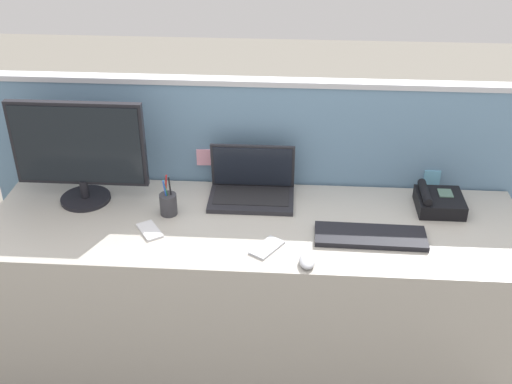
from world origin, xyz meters
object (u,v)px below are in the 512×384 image
keyboard_main (370,236)px  cell_phone_white_slab (150,230)px  laptop (252,185)px  computer_mouse_right_hand (307,261)px  desktop_monitor (79,149)px  desk_phone (438,202)px  cell_phone_silver_slab (267,248)px  pen_cup (168,204)px

keyboard_main → cell_phone_white_slab: bearing=-178.4°
laptop → computer_mouse_right_hand: bearing=-63.3°
laptop → cell_phone_white_slab: 0.50m
desktop_monitor → desk_phone: size_ratio=2.91×
desktop_monitor → cell_phone_white_slab: 0.47m
cell_phone_white_slab → computer_mouse_right_hand: bearing=-49.4°
desk_phone → cell_phone_white_slab: size_ratio=1.45×
desktop_monitor → computer_mouse_right_hand: 1.09m
desktop_monitor → cell_phone_silver_slab: bearing=-21.6°
computer_mouse_right_hand → cell_phone_silver_slab: size_ratio=0.68×
desktop_monitor → keyboard_main: bearing=-10.5°
desk_phone → cell_phone_silver_slab: 0.80m
desk_phone → keyboard_main: 0.40m
pen_cup → cell_phone_white_slab: 0.16m
desktop_monitor → keyboard_main: (1.23, -0.23, -0.23)m
computer_mouse_right_hand → desk_phone: bearing=36.9°
computer_mouse_right_hand → pen_cup: size_ratio=0.54×
desktop_monitor → laptop: size_ratio=1.55×
pen_cup → cell_phone_white_slab: (-0.05, -0.14, -0.05)m
laptop → cell_phone_silver_slab: (0.09, -0.39, -0.06)m
keyboard_main → computer_mouse_right_hand: (-0.25, -0.19, 0.01)m
pen_cup → cell_phone_silver_slab: size_ratio=1.25×
desktop_monitor → computer_mouse_right_hand: bearing=-23.1°
computer_mouse_right_hand → keyboard_main: bearing=35.8°
cell_phone_silver_slab → pen_cup: bearing=-174.9°
keyboard_main → computer_mouse_right_hand: 0.32m
desktop_monitor → cell_phone_silver_slab: size_ratio=3.91×
laptop → computer_mouse_right_hand: laptop is taller
computer_mouse_right_hand → cell_phone_silver_slab: (-0.16, 0.09, -0.01)m
laptop → keyboard_main: bearing=-30.8°
keyboard_main → pen_cup: bearing=172.2°
desktop_monitor → cell_phone_silver_slab: desktop_monitor is taller
desktop_monitor → laptop: 0.76m
desktop_monitor → computer_mouse_right_hand: (0.98, -0.42, -0.23)m
pen_cup → laptop: bearing=25.6°
desk_phone → pen_cup: (-1.15, -0.12, 0.01)m
laptop → cell_phone_white_slab: laptop is taller
cell_phone_silver_slab → cell_phone_white_slab: bearing=-157.4°
cell_phone_white_slab → laptop: bearing=3.8°
keyboard_main → cell_phone_white_slab: keyboard_main is taller
desktop_monitor → desk_phone: bearing=0.7°
keyboard_main → cell_phone_silver_slab: bearing=-165.7°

